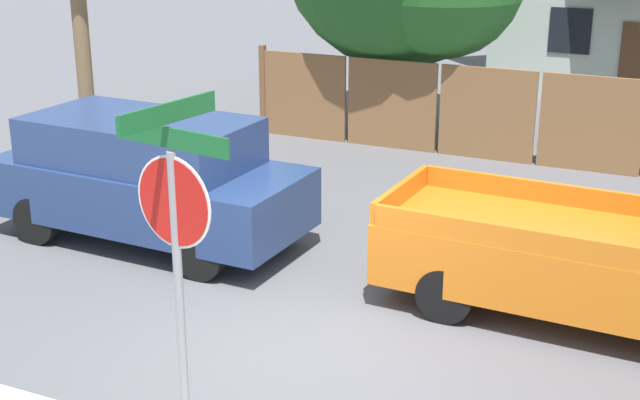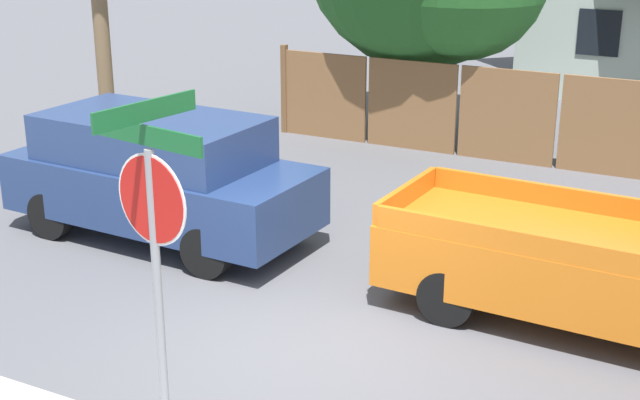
# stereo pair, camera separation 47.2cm
# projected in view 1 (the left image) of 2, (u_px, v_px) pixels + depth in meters

# --- Properties ---
(ground_plane) EXTENTS (80.00, 80.00, 0.00)m
(ground_plane) POSITION_uv_depth(u_px,v_px,m) (303.00, 350.00, 10.06)
(ground_plane) COLOR #56565B
(wooden_fence) EXTENTS (13.64, 0.12, 1.88)m
(wooden_fence) POSITION_uv_depth(u_px,v_px,m) (591.00, 124.00, 16.24)
(wooden_fence) COLOR brown
(wooden_fence) RESTS_ON ground
(red_suv) EXTENTS (4.71, 2.12, 1.85)m
(red_suv) POSITION_uv_depth(u_px,v_px,m) (148.00, 176.00, 12.92)
(red_suv) COLOR navy
(red_suv) RESTS_ON ground
(orange_pickup) EXTENTS (5.22, 2.10, 1.65)m
(orange_pickup) POSITION_uv_depth(u_px,v_px,m) (617.00, 261.00, 10.39)
(orange_pickup) COLOR orange
(orange_pickup) RESTS_ON ground
(stop_sign) EXTENTS (1.05, 0.95, 3.51)m
(stop_sign) POSITION_uv_depth(u_px,v_px,m) (177.00, 249.00, 6.54)
(stop_sign) COLOR gray
(stop_sign) RESTS_ON ground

